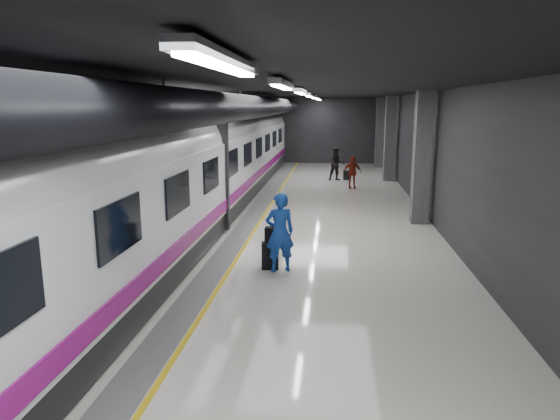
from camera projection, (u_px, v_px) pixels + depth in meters
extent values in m
plane|color=silver|center=(283.00, 234.00, 15.92)|extent=(40.00, 40.00, 0.00)
cube|color=black|center=(283.00, 89.00, 14.99)|extent=(10.00, 40.00, 0.02)
cube|color=#28282B|center=(311.00, 131.00, 34.91)|extent=(10.00, 0.02, 4.50)
cube|color=#28282B|center=(128.00, 161.00, 15.97)|extent=(0.02, 40.00, 4.50)
cube|color=#28282B|center=(449.00, 165.00, 14.94)|extent=(0.02, 40.00, 4.50)
cube|color=slate|center=(241.00, 232.00, 16.06)|extent=(0.65, 39.80, 0.01)
cube|color=yellow|center=(253.00, 233.00, 16.02)|extent=(0.10, 39.80, 0.01)
cylinder|color=black|center=(241.00, 107.00, 15.24)|extent=(0.80, 38.00, 0.80)
cube|color=silver|center=(224.00, 61.00, 4.25)|extent=(0.22, 2.60, 0.10)
cube|color=silver|center=(283.00, 84.00, 9.11)|extent=(0.22, 2.60, 0.10)
cube|color=silver|center=(301.00, 91.00, 13.98)|extent=(0.22, 2.60, 0.10)
cube|color=silver|center=(309.00, 95.00, 18.84)|extent=(0.22, 2.60, 0.10)
cube|color=silver|center=(314.00, 97.00, 23.70)|extent=(0.22, 2.60, 0.10)
cube|color=silver|center=(318.00, 98.00, 28.57)|extent=(0.22, 2.60, 0.10)
cube|color=silver|center=(320.00, 99.00, 32.46)|extent=(0.22, 2.60, 0.10)
cube|color=#515154|center=(422.00, 158.00, 16.93)|extent=(0.55, 0.55, 4.50)
cube|color=#515154|center=(390.00, 139.00, 26.66)|extent=(0.55, 0.55, 4.50)
cube|color=#515154|center=(380.00, 133.00, 32.50)|extent=(0.55, 0.55, 4.50)
cube|color=black|center=(183.00, 220.00, 16.18)|extent=(2.80, 38.00, 0.60)
cube|color=white|center=(181.00, 178.00, 15.89)|extent=(2.90, 38.00, 2.20)
cylinder|color=white|center=(180.00, 148.00, 15.70)|extent=(2.80, 38.00, 2.80)
cube|color=#840C6F|center=(227.00, 203.00, 15.91)|extent=(0.04, 38.00, 0.35)
cube|color=black|center=(181.00, 170.00, 15.84)|extent=(3.05, 0.25, 3.80)
cube|color=black|center=(120.00, 226.00, 7.88)|extent=(0.05, 1.60, 0.85)
cube|color=black|center=(178.00, 193.00, 10.80)|extent=(0.05, 1.60, 0.85)
cube|color=black|center=(211.00, 175.00, 13.71)|extent=(0.05, 1.60, 0.85)
cube|color=black|center=(233.00, 162.00, 16.63)|extent=(0.05, 1.60, 0.85)
cube|color=black|center=(248.00, 154.00, 19.55)|extent=(0.05, 1.60, 0.85)
cube|color=black|center=(259.00, 147.00, 22.47)|extent=(0.05, 1.60, 0.85)
cube|color=black|center=(268.00, 142.00, 25.39)|extent=(0.05, 1.60, 0.85)
cube|color=black|center=(275.00, 139.00, 28.31)|extent=(0.05, 1.60, 0.85)
cube|color=black|center=(280.00, 135.00, 31.23)|extent=(0.05, 1.60, 0.85)
imported|color=blue|center=(280.00, 232.00, 12.14)|extent=(0.84, 0.69, 1.97)
cube|color=black|center=(270.00, 256.00, 12.44)|extent=(0.45, 0.31, 0.68)
cube|color=black|center=(270.00, 235.00, 12.36)|extent=(0.28, 0.16, 0.38)
imported|color=black|center=(337.00, 164.00, 26.91)|extent=(1.02, 0.89, 1.81)
imported|color=maroon|center=(352.00, 172.00, 24.44)|extent=(0.99, 0.56, 1.59)
cube|color=black|center=(346.00, 175.00, 27.32)|extent=(0.34, 0.23, 0.49)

